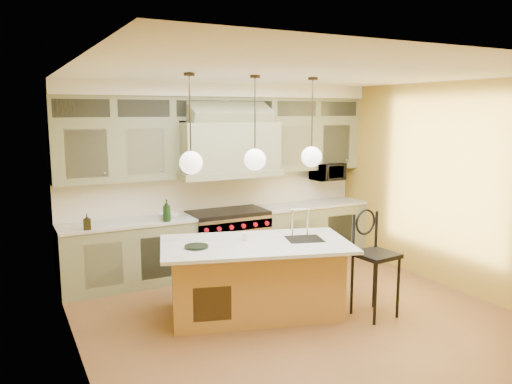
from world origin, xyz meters
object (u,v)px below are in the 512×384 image
kitchen_island (255,277)px  range (228,240)px  counter_stool (374,256)px  microwave (328,172)px

kitchen_island → range: bearing=93.7°
range → counter_stool: (0.86, -2.41, 0.27)m
counter_stool → range: bearing=104.1°
kitchen_island → counter_stool: bearing=-12.1°
kitchen_island → microwave: microwave is taller
counter_stool → microwave: 2.83m
microwave → kitchen_island: bearing=-142.2°
kitchen_island → counter_stool: kitchen_island is taller
range → kitchen_island: size_ratio=0.48×
range → microwave: microwave is taller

